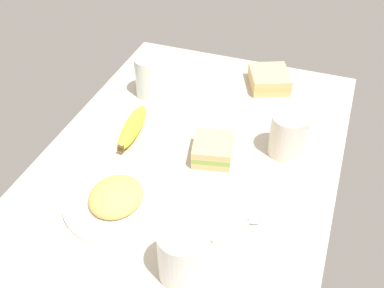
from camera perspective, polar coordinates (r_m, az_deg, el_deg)
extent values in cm
cube|color=#BCB29E|center=(106.18, 0.00, -1.66)|extent=(90.00, 64.00, 2.00)
cylinder|color=white|center=(95.24, -9.10, -7.05)|extent=(21.01, 21.01, 1.20)
ellipsoid|color=#D8B259|center=(93.94, -9.22, -6.30)|extent=(11.67, 10.50, 4.82)
cylinder|color=silver|center=(104.96, 11.50, 1.06)|extent=(7.80, 7.80, 9.94)
cylinder|color=tan|center=(102.28, 11.82, 3.01)|extent=(6.87, 6.87, 0.40)
cylinder|color=silver|center=(108.21, 13.32, 2.42)|extent=(2.75, 3.65, 1.20)
cylinder|color=white|center=(80.25, -1.15, -13.29)|extent=(8.35, 8.35, 10.35)
cylinder|color=brown|center=(76.57, -1.19, -11.20)|extent=(7.35, 7.35, 0.40)
cylinder|color=white|center=(83.36, -0.69, -9.97)|extent=(2.07, 3.94, 1.20)
cube|color=#DBB77A|center=(129.06, 9.27, 7.20)|extent=(13.84, 13.25, 1.60)
cube|color=#D8B259|center=(128.32, 9.33, 7.72)|extent=(13.84, 13.25, 1.20)
cube|color=#DBB77A|center=(127.60, 9.40, 8.26)|extent=(13.84, 13.25, 1.60)
cube|color=#DBB77A|center=(104.40, 2.48, -1.25)|extent=(10.80, 10.09, 1.60)
cube|color=#8CB24C|center=(103.49, 2.50, -0.67)|extent=(10.80, 10.09, 1.20)
cube|color=#DBB77A|center=(102.58, 2.53, -0.07)|extent=(10.80, 10.09, 1.60)
cylinder|color=silver|center=(122.43, -5.17, 8.14)|extent=(7.36, 7.36, 10.64)
cylinder|color=white|center=(122.88, -5.15, 7.80)|extent=(6.62, 6.62, 8.95)
ellipsoid|color=yellow|center=(111.08, -7.19, 2.10)|extent=(16.85, 5.65, 3.85)
cube|color=#4C3819|center=(105.45, -8.57, -0.44)|extent=(1.20, 1.20, 1.20)
ellipsoid|color=silver|center=(92.38, 7.82, -8.96)|extent=(4.31, 4.12, 0.80)
cylinder|color=silver|center=(89.81, 4.70, -10.57)|extent=(7.13, 5.89, 0.70)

